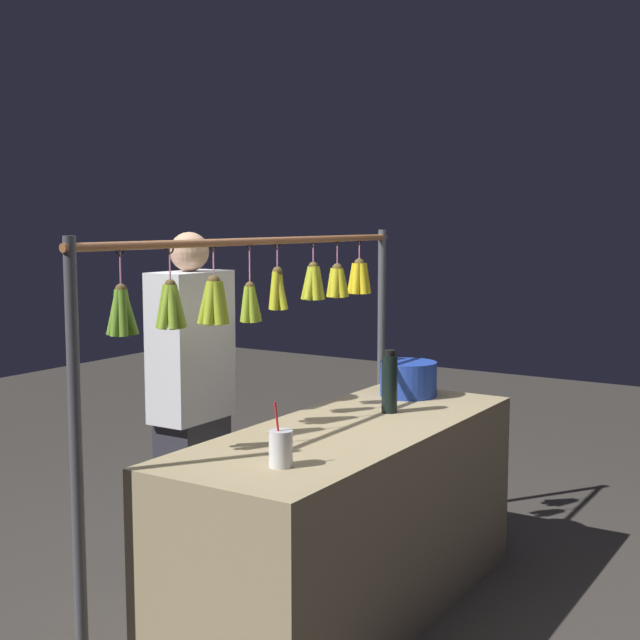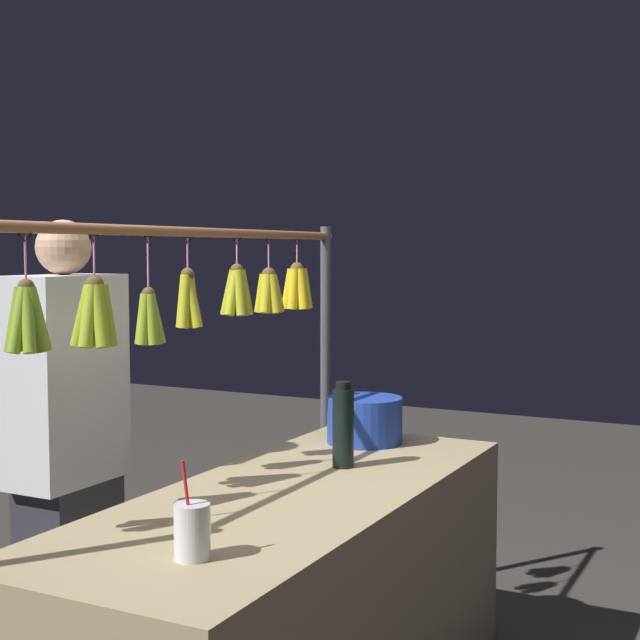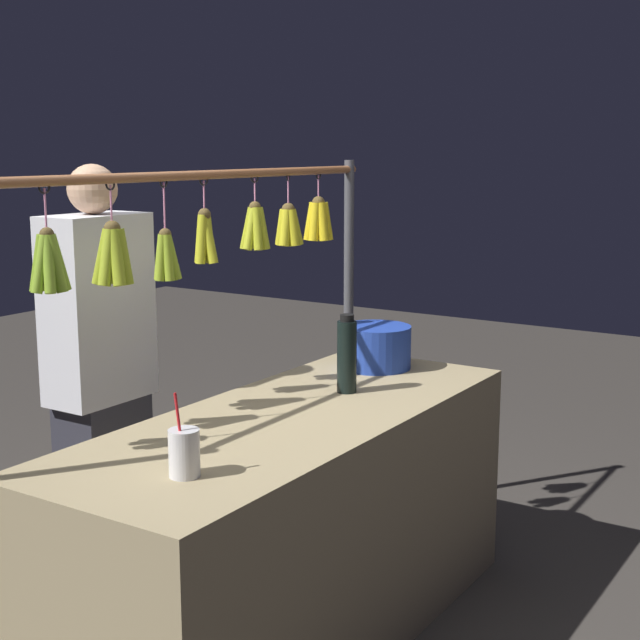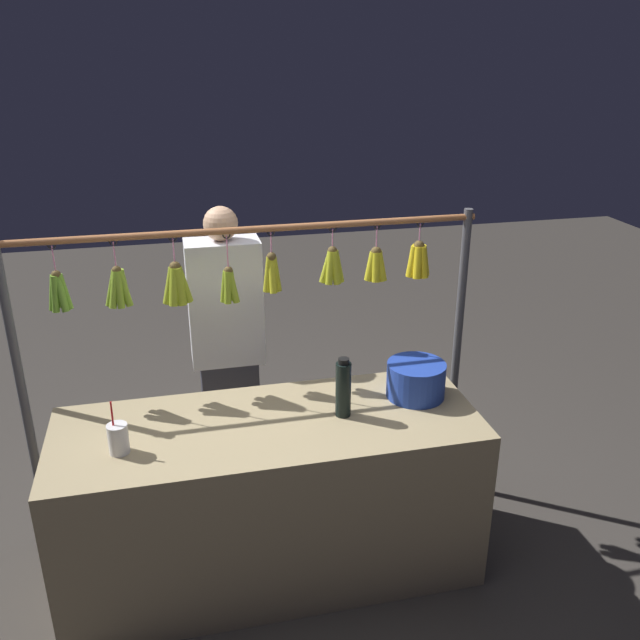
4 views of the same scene
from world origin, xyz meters
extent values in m
cube|color=tan|center=(0.00, 0.00, 0.41)|extent=(1.91, 0.71, 0.81)
cylinder|color=#4C4C51|center=(-1.09, -0.43, 0.81)|extent=(0.04, 0.04, 1.63)
cylinder|color=#9E6038|center=(0.00, -0.43, 1.59)|extent=(2.25, 0.03, 0.03)
torus|color=black|center=(-0.84, -0.43, 1.57)|extent=(0.04, 0.01, 0.04)
cylinder|color=pink|center=(-0.84, -0.43, 1.51)|extent=(0.01, 0.01, 0.11)
sphere|color=brown|center=(-0.84, -0.43, 1.45)|extent=(0.05, 0.05, 0.05)
cylinder|color=yellow|center=(-0.81, -0.43, 1.38)|extent=(0.06, 0.04, 0.16)
cylinder|color=yellow|center=(-0.83, -0.41, 1.38)|extent=(0.05, 0.06, 0.17)
cylinder|color=yellow|center=(-0.86, -0.41, 1.38)|extent=(0.05, 0.06, 0.17)
cylinder|color=yellow|center=(-0.87, -0.44, 1.38)|extent=(0.07, 0.04, 0.16)
cylinder|color=yellow|center=(-0.86, -0.46, 1.38)|extent=(0.07, 0.07, 0.17)
cylinder|color=yellow|center=(-0.83, -0.46, 1.38)|extent=(0.05, 0.06, 0.17)
torus|color=black|center=(-0.62, -0.43, 1.57)|extent=(0.04, 0.02, 0.04)
cylinder|color=pink|center=(-0.62, -0.43, 1.50)|extent=(0.01, 0.01, 0.13)
sphere|color=brown|center=(-0.62, -0.43, 1.44)|extent=(0.05, 0.05, 0.05)
cylinder|color=gold|center=(-0.60, -0.43, 1.37)|extent=(0.07, 0.04, 0.15)
cylinder|color=gold|center=(-0.62, -0.41, 1.37)|extent=(0.05, 0.06, 0.15)
cylinder|color=gold|center=(-0.64, -0.42, 1.37)|extent=(0.06, 0.06, 0.15)
cylinder|color=gold|center=(-0.65, -0.45, 1.37)|extent=(0.06, 0.05, 0.15)
cylinder|color=gold|center=(-0.62, -0.46, 1.37)|extent=(0.05, 0.06, 0.15)
torus|color=black|center=(-0.40, -0.43, 1.57)|extent=(0.04, 0.01, 0.04)
cylinder|color=pink|center=(-0.40, -0.43, 1.51)|extent=(0.01, 0.01, 0.11)
sphere|color=brown|center=(-0.40, -0.43, 1.46)|extent=(0.05, 0.05, 0.05)
cylinder|color=#AEB825|center=(-0.37, -0.44, 1.38)|extent=(0.08, 0.04, 0.16)
cylinder|color=#AEB825|center=(-0.39, -0.41, 1.38)|extent=(0.06, 0.06, 0.17)
cylinder|color=#AEB825|center=(-0.41, -0.41, 1.38)|extent=(0.05, 0.06, 0.17)
cylinder|color=#AEB825|center=(-0.43, -0.43, 1.38)|extent=(0.07, 0.04, 0.17)
cylinder|color=#AEB825|center=(-0.41, -0.46, 1.38)|extent=(0.05, 0.07, 0.17)
cylinder|color=#AEB825|center=(-0.39, -0.46, 1.38)|extent=(0.05, 0.07, 0.17)
torus|color=black|center=(-0.10, -0.43, 1.57)|extent=(0.04, 0.02, 0.04)
cylinder|color=pink|center=(-0.10, -0.43, 1.51)|extent=(0.01, 0.01, 0.12)
sphere|color=brown|center=(-0.10, -0.43, 1.45)|extent=(0.05, 0.05, 0.05)
cylinder|color=gold|center=(-0.09, -0.43, 1.36)|extent=(0.06, 0.04, 0.18)
cylinder|color=gold|center=(-0.10, -0.42, 1.36)|extent=(0.04, 0.07, 0.18)
cylinder|color=gold|center=(-0.12, -0.43, 1.36)|extent=(0.06, 0.04, 0.18)
cylinder|color=gold|center=(-0.10, -0.45, 1.36)|extent=(0.04, 0.06, 0.18)
torus|color=black|center=(0.10, -0.43, 1.57)|extent=(0.04, 0.01, 0.04)
cylinder|color=pink|center=(0.10, -0.43, 1.48)|extent=(0.01, 0.01, 0.17)
sphere|color=brown|center=(0.10, -0.43, 1.39)|extent=(0.04, 0.04, 0.04)
cylinder|color=#91AE28|center=(0.12, -0.44, 1.32)|extent=(0.05, 0.03, 0.16)
cylinder|color=#91AE28|center=(0.11, -0.42, 1.32)|extent=(0.04, 0.05, 0.16)
cylinder|color=#91AE28|center=(0.09, -0.42, 1.32)|extent=(0.06, 0.05, 0.16)
cylinder|color=#91AE28|center=(0.09, -0.45, 1.32)|extent=(0.05, 0.05, 0.16)
cylinder|color=#91AE28|center=(0.11, -0.45, 1.32)|extent=(0.04, 0.05, 0.16)
torus|color=black|center=(0.35, -0.43, 1.57)|extent=(0.04, 0.01, 0.04)
cylinder|color=pink|center=(0.35, -0.43, 1.50)|extent=(0.01, 0.01, 0.14)
sphere|color=brown|center=(0.35, -0.43, 1.43)|extent=(0.05, 0.05, 0.05)
cylinder|color=#9EB227|center=(0.38, -0.43, 1.34)|extent=(0.08, 0.05, 0.18)
cylinder|color=#9EB227|center=(0.36, -0.41, 1.34)|extent=(0.06, 0.08, 0.18)
cylinder|color=#9EB227|center=(0.33, -0.41, 1.34)|extent=(0.05, 0.06, 0.18)
cylinder|color=#9EB227|center=(0.31, -0.43, 1.34)|extent=(0.08, 0.04, 0.18)
cylinder|color=#9EB227|center=(0.33, -0.46, 1.34)|extent=(0.06, 0.08, 0.18)
cylinder|color=#9EB227|center=(0.36, -0.46, 1.34)|extent=(0.07, 0.07, 0.18)
torus|color=black|center=(0.61, -0.43, 1.57)|extent=(0.04, 0.01, 0.04)
cylinder|color=pink|center=(0.61, -0.43, 1.50)|extent=(0.01, 0.01, 0.13)
sphere|color=brown|center=(0.61, -0.43, 1.43)|extent=(0.04, 0.04, 0.04)
cylinder|color=#82A92A|center=(0.63, -0.43, 1.35)|extent=(0.08, 0.03, 0.17)
cylinder|color=#82A92A|center=(0.62, -0.41, 1.35)|extent=(0.06, 0.07, 0.18)
cylinder|color=#82A92A|center=(0.60, -0.41, 1.35)|extent=(0.04, 0.07, 0.17)
cylinder|color=#82A92A|center=(0.58, -0.42, 1.35)|extent=(0.07, 0.05, 0.17)
cylinder|color=#82A92A|center=(0.58, -0.45, 1.35)|extent=(0.05, 0.04, 0.17)
cylinder|color=#82A92A|center=(0.60, -0.46, 1.35)|extent=(0.04, 0.07, 0.17)
cylinder|color=#82A92A|center=(0.62, -0.46, 1.35)|extent=(0.05, 0.06, 0.17)
cylinder|color=black|center=(-0.34, 0.01, 0.94)|extent=(0.07, 0.07, 0.26)
cylinder|color=black|center=(-0.34, 0.01, 1.09)|extent=(0.05, 0.05, 0.02)
cylinder|color=#2240A7|center=(-0.73, -0.09, 0.90)|extent=(0.28, 0.28, 0.17)
cylinder|color=silver|center=(0.64, 0.10, 0.88)|extent=(0.08, 0.08, 0.13)
cylinder|color=red|center=(0.65, 0.10, 0.93)|extent=(0.01, 0.04, 0.23)
cube|color=#2D2D38|center=(0.10, -0.77, 0.39)|extent=(0.31, 0.21, 0.77)
cube|color=silver|center=(0.10, -0.77, 1.11)|extent=(0.39, 0.21, 0.68)
sphere|color=tan|center=(0.10, -0.77, 1.54)|extent=(0.18, 0.18, 0.18)
camera|label=1|loc=(3.10, 1.82, 1.68)|focal=49.05mm
camera|label=2|loc=(2.36, 1.31, 1.53)|focal=51.75mm
camera|label=3|loc=(2.43, 1.69, 1.68)|focal=52.08mm
camera|label=4|loc=(0.37, 2.61, 2.39)|focal=38.00mm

